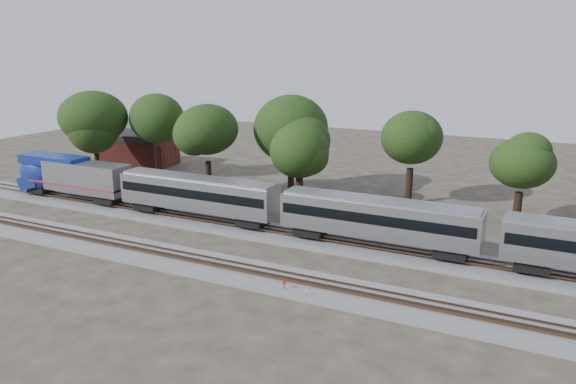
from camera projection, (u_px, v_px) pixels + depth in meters
name	position (u px, v px, depth m)	size (l,w,h in m)	color
ground	(261.00, 258.00, 50.09)	(160.00, 160.00, 0.00)	#383328
track_far	(291.00, 236.00, 55.24)	(160.00, 5.00, 0.73)	slate
track_near	(238.00, 271.00, 46.57)	(160.00, 5.00, 0.73)	slate
train	(380.00, 218.00, 50.60)	(95.04, 3.28, 4.84)	#A9ABB0
switch_stand_red	(284.00, 285.00, 42.70)	(0.34, 0.08, 1.08)	#512D19
switch_stand_white	(307.00, 293.00, 41.66)	(0.27, 0.11, 0.87)	#512D19
switch_lever	(292.00, 295.00, 42.28)	(0.50, 0.30, 0.30)	#512D19
brick_building	(138.00, 149.00, 88.50)	(11.63, 8.87, 5.18)	maroon
tree_0	(93.00, 117.00, 77.77)	(8.90, 8.90, 12.55)	black
tree_1	(157.00, 119.00, 77.81)	(8.76, 8.76, 12.35)	black
tree_2	(207.00, 130.00, 67.85)	(8.71, 8.71, 12.28)	black
tree_3	(291.00, 129.00, 70.47)	(8.42, 8.42, 11.87)	black
tree_4	(299.00, 151.00, 63.34)	(7.02, 7.02, 9.90)	black
tree_5	(412.00, 138.00, 65.48)	(8.13, 8.13, 11.46)	black
tree_6	(522.00, 163.00, 57.54)	(6.80, 6.80, 9.59)	black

